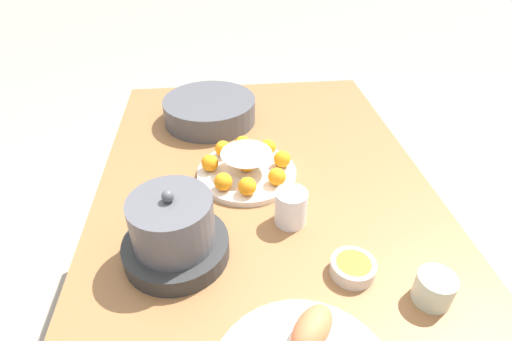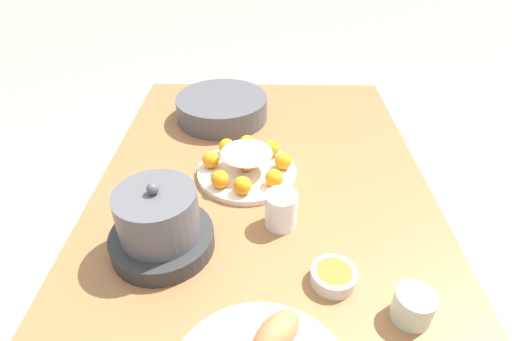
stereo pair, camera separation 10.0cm
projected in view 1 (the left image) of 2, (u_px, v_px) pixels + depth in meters
dining_table at (265, 219)px, 1.06m from camera, size 1.30×0.85×0.71m
cake_plate at (247, 167)px, 1.04m from camera, size 0.26×0.26×0.08m
serving_bowl at (210, 109)px, 1.27m from camera, size 0.29×0.29×0.08m
sauce_bowl at (353, 267)px, 0.78m from camera, size 0.09×0.09×0.03m
cup_near at (434, 289)px, 0.73m from camera, size 0.07×0.07×0.06m
cup_far at (291, 207)px, 0.89m from camera, size 0.07×0.07×0.08m
warming_pot at (174, 232)px, 0.79m from camera, size 0.22×0.22×0.17m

